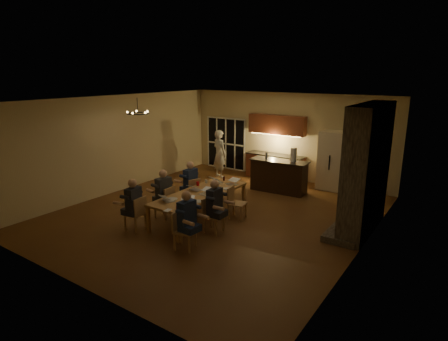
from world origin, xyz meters
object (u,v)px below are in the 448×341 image
Objects in this scene: plate_left at (172,199)px; plate_near at (197,201)px; can_silver at (183,197)px; mug_front at (189,196)px; person_left_far at (191,184)px; chandelier at (138,113)px; laptop_b at (187,199)px; laptop_e at (217,178)px; redcup_near at (178,208)px; dining_table at (200,206)px; chair_left_near at (135,213)px; refrigerator at (333,161)px; bar_bottle at (266,156)px; plate_far at (227,189)px; laptop_f at (232,181)px; chair_right_near at (185,230)px; person_left_mid at (164,194)px; chair_left_mid at (164,202)px; laptop_c at (196,186)px; person_right_mid at (215,206)px; bar_blender at (294,155)px; can_cola at (224,179)px; person_right_near at (187,220)px; mug_mid at (214,186)px; laptop_d at (206,191)px; person_left_near at (134,205)px; chair_right_far at (238,203)px; redcup_mid at (198,184)px; mug_back at (206,181)px; redcup_far at (233,179)px; standing_person at (220,154)px; chair_right_mid at (214,216)px; bar_island at (279,176)px.

plate_near is at bearing 18.88° from plate_left.
can_silver is 0.42m from plate_near.
person_left_far is at bearing 127.35° from mug_front.
chandelier is 1.99× the size of laptop_b.
redcup_near is at bearing 131.84° from laptop_e.
chair_left_near is at bearing -120.85° from dining_table.
bar_bottle is at bearing -142.93° from refrigerator.
plate_near is 1.31m from plate_far.
plate_left is (-0.54, -1.96, -0.10)m from laptop_f.
laptop_f is (-0.54, 2.75, 0.42)m from chair_right_near.
chair_left_near is at bearing 4.48° from person_left_mid.
chair_left_mid is at bearing -0.05° from person_left_far.
chandelier is (-4.30, -4.70, 1.75)m from refrigerator.
redcup_near reaches higher than plate_left.
refrigerator is 8.33× the size of bar_bottle.
laptop_c is 2.67× the size of can_silver.
bar_blender is at bearing -5.04° from person_right_mid.
person_right_near is at bearing -71.12° from can_cola.
plate_far is at bearing 94.32° from person_left_far.
plate_far is at bearing -135.25° from laptop_c.
redcup_near is at bearing -79.38° from mug_mid.
laptop_e is at bearing 166.03° from person_left_mid.
chandelier reaches higher than person_right_near.
laptop_d is 1.33× the size of bar_bottle.
plate_far is 2.68m from bar_bottle.
plate_far is (-0.44, 1.21, 0.07)m from person_right_mid.
refrigerator reaches higher than plate_near.
chair_left_near is at bearing -121.11° from plate_far.
person_right_near is 4.31× the size of laptop_f.
person_left_near is 1.00× the size of person_left_mid.
chair_right_far is at bearing 133.05° from person_left_near.
person_left_far reaches higher than redcup_mid.
person_right_mid is 2.07m from person_left_far.
chandelier is 3.40m from plate_far.
mug_back is 0.83× the size of redcup_far.
laptop_e reaches higher than mug_back.
mug_mid is 1.26m from plate_near.
laptop_c is (0.64, 0.60, 0.42)m from chair_left_mid.
laptop_c is 0.97m from laptop_e.
standing_person is 5.69m from redcup_near.
chair_right_mid is at bearing 97.64° from person_left_mid.
redcup_far is 0.53× the size of plate_far.
person_left_mid is at bearing 175.40° from plate_near.
plate_left is at bearing 152.06° from laptop_b.
laptop_c is at bearing -108.95° from bar_island.
person_right_mid is (-1.19, -5.22, -0.31)m from refrigerator.
person_right_near is at bearing -100.64° from refrigerator.
mug_back is 0.44× the size of plate_far.
person_right_mid is at bearing 15.88° from plate_left.
chair_right_mid reaches higher than mug_mid.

